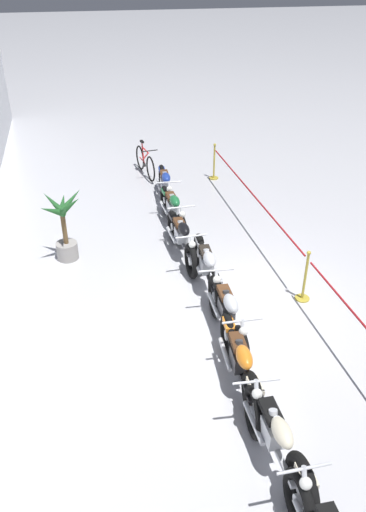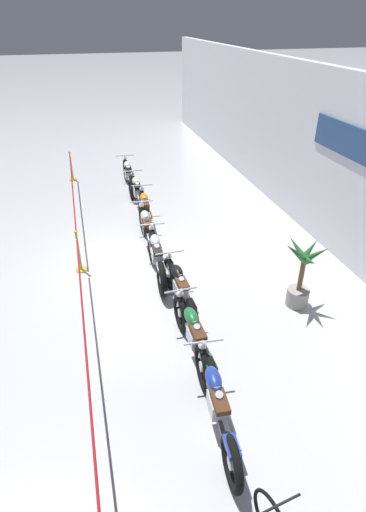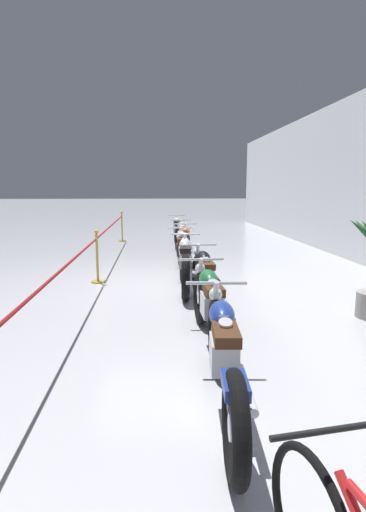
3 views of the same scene
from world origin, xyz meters
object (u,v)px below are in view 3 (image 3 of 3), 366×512
motorcycle_black_5 (205,281)px  motorcycle_orange_2 (186,244)px  motorcycle_silver_4 (185,264)px  motorcycle_blue_7 (223,358)px  motorcycle_cream_1 (182,238)px  stanchion_far_left (106,236)px  stanchion_mid_left (98,265)px  motorcycle_silver_3 (182,252)px  motorcycle_green_6 (211,309)px  motorcycle_cream_0 (177,232)px

motorcycle_black_5 → motorcycle_orange_2: bearing=179.9°
motorcycle_silver_4 → motorcycle_blue_7: size_ratio=0.99×
motorcycle_cream_1 → stanchion_far_left: 2.60m
motorcycle_blue_7 → stanchion_mid_left: 5.08m
motorcycle_silver_3 → motorcycle_green_6: bearing=0.9°
motorcycle_silver_4 → motorcycle_blue_7: bearing=0.0°
motorcycle_blue_7 → stanchion_far_left: (-6.29, -1.71, 0.28)m
motorcycle_blue_7 → stanchion_far_left: stanchion_far_left is taller
motorcycle_orange_2 → motorcycle_blue_7: (6.71, -0.21, 0.00)m
motorcycle_cream_0 → motorcycle_black_5: 6.74m
motorcycle_orange_2 → motorcycle_silver_3: (1.22, -0.18, 0.01)m
motorcycle_silver_4 → stanchion_mid_left: bearing=-111.3°
motorcycle_black_5 → stanchion_far_left: (-3.49, -1.90, 0.29)m
motorcycle_green_6 → stanchion_mid_left: size_ratio=2.24×
motorcycle_cream_0 → motorcycle_cream_1: size_ratio=1.08×
motorcycle_blue_7 → motorcycle_black_5: bearing=176.0°
motorcycle_cream_1 → stanchion_mid_left: 3.77m
motorcycle_silver_3 → motorcycle_green_6: size_ratio=1.02×
motorcycle_silver_4 → motorcycle_blue_7: 4.12m
motorcycle_orange_2 → motorcycle_silver_3: motorcycle_silver_3 is taller
stanchion_mid_left → motorcycle_silver_3: bearing=112.2°
motorcycle_orange_2 → motorcycle_silver_4: motorcycle_silver_4 is taller
motorcycle_green_6 → stanchion_far_left: (-4.88, -1.80, 0.30)m
stanchion_far_left → stanchion_mid_left: size_ratio=11.74×
motorcycle_black_5 → stanchion_far_left: stanchion_far_left is taller
motorcycle_orange_2 → motorcycle_cream_0: bearing=-178.8°
motorcycle_black_5 → motorcycle_blue_7: 2.81m
stanchion_mid_left → motorcycle_silver_4: bearing=68.7°
motorcycle_black_5 → motorcycle_silver_4: bearing=-171.5°
motorcycle_cream_0 → motorcycle_silver_4: (5.42, -0.15, -0.00)m
motorcycle_silver_3 → stanchion_mid_left: size_ratio=2.28×
motorcycle_cream_0 → motorcycle_cream_1: 1.50m
motorcycle_cream_0 → motorcycle_cream_1: (1.50, 0.05, -0.02)m
motorcycle_silver_4 → motorcycle_silver_3: bearing=178.9°
motorcycle_blue_7 → motorcycle_silver_3: bearing=179.7°
motorcycle_silver_4 → motorcycle_black_5: bearing=8.5°
motorcycle_cream_0 → motorcycle_silver_4: 5.42m
stanchion_mid_left → motorcycle_cream_0: bearing=158.7°
motorcycle_orange_2 → motorcycle_cream_1: bearing=-179.7°
motorcycle_orange_2 → motorcycle_green_6: motorcycle_orange_2 is taller
motorcycle_orange_2 → motorcycle_black_5: (3.92, -0.01, -0.01)m
motorcycle_green_6 → stanchion_mid_left: bearing=-152.0°
motorcycle_black_5 → motorcycle_blue_7: bearing=-4.0°
motorcycle_silver_4 → motorcycle_blue_7: motorcycle_silver_4 is taller
motorcycle_green_6 → stanchion_far_left: bearing=-159.8°
motorcycle_green_6 → motorcycle_blue_7: bearing=-3.7°
motorcycle_silver_4 → stanchion_mid_left: 1.84m
motorcycle_black_5 → stanchion_far_left: size_ratio=0.18×
motorcycle_cream_1 → motorcycle_green_6: (6.63, -0.11, -0.01)m
motorcycle_cream_0 → stanchion_far_left: (3.25, -1.85, 0.27)m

